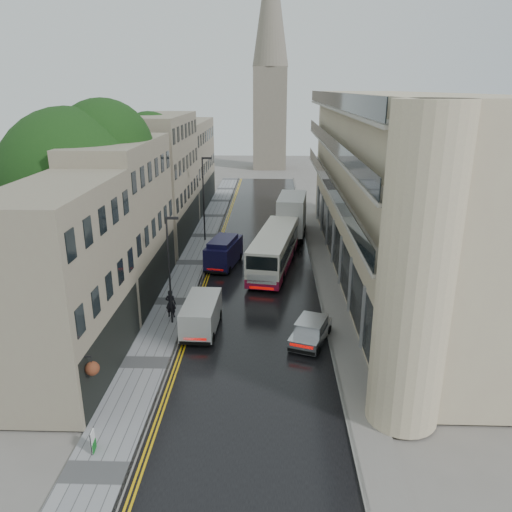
# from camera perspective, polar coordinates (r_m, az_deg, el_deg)

# --- Properties ---
(road) EXTENTS (9.00, 85.00, 0.02)m
(road) POSITION_cam_1_polar(r_m,az_deg,el_deg) (43.08, 0.43, -0.95)
(road) COLOR black
(road) RESTS_ON ground
(left_sidewalk) EXTENTS (2.70, 85.00, 0.12)m
(left_sidewalk) POSITION_cam_1_polar(r_m,az_deg,el_deg) (43.59, -7.28, -0.79)
(left_sidewalk) COLOR gray
(left_sidewalk) RESTS_ON ground
(right_sidewalk) EXTENTS (1.80, 85.00, 0.12)m
(right_sidewalk) POSITION_cam_1_polar(r_m,az_deg,el_deg) (43.28, 7.60, -0.95)
(right_sidewalk) COLOR slate
(right_sidewalk) RESTS_ON ground
(old_shop_row) EXTENTS (4.50, 56.00, 12.00)m
(old_shop_row) POSITION_cam_1_polar(r_m,az_deg,el_deg) (45.11, -11.66, 7.46)
(old_shop_row) COLOR gray
(old_shop_row) RESTS_ON ground
(modern_block) EXTENTS (8.00, 40.00, 14.00)m
(modern_block) POSITION_cam_1_polar(r_m,az_deg,el_deg) (40.85, 15.13, 7.49)
(modern_block) COLOR #C5B892
(modern_block) RESTS_ON ground
(church_spire) EXTENTS (6.40, 6.40, 40.00)m
(church_spire) POSITION_cam_1_polar(r_m,az_deg,el_deg) (95.22, 1.66, 22.02)
(church_spire) COLOR slate
(church_spire) RESTS_ON ground
(tree_near) EXTENTS (10.56, 10.56, 13.89)m
(tree_near) POSITION_cam_1_polar(r_m,az_deg,el_deg) (36.49, -19.98, 5.63)
(tree_near) COLOR black
(tree_near) RESTS_ON ground
(tree_far) EXTENTS (9.24, 9.24, 12.46)m
(tree_far) POSITION_cam_1_polar(r_m,az_deg,el_deg) (48.61, -14.07, 8.36)
(tree_far) COLOR black
(tree_far) RESTS_ON ground
(cream_bus) EXTENTS (4.43, 11.67, 3.11)m
(cream_bus) POSITION_cam_1_polar(r_m,az_deg,el_deg) (38.96, -0.39, -0.67)
(cream_bus) COLOR white
(cream_bus) RESTS_ON road
(white_lorry) EXTENTS (3.46, 8.67, 4.43)m
(white_lorry) POSITION_cam_1_polar(r_m,az_deg,el_deg) (48.81, 2.62, 4.14)
(white_lorry) COLOR silver
(white_lorry) RESTS_ON road
(silver_hatchback) EXTENTS (2.91, 4.23, 1.46)m
(silver_hatchback) POSITION_cam_1_polar(r_m,az_deg,el_deg) (29.26, 4.05, -9.37)
(silver_hatchback) COLOR #A5A6AA
(silver_hatchback) RESTS_ON road
(white_van) EXTENTS (2.14, 4.65, 2.07)m
(white_van) POSITION_cam_1_polar(r_m,az_deg,el_deg) (30.19, -8.50, -7.96)
(white_van) COLOR silver
(white_van) RESTS_ON road
(navy_van) EXTENTS (2.98, 5.38, 2.59)m
(navy_van) POSITION_cam_1_polar(r_m,az_deg,el_deg) (41.04, -5.65, -0.12)
(navy_van) COLOR #100E33
(navy_van) RESTS_ON road
(pedestrian) EXTENTS (0.73, 0.51, 1.90)m
(pedestrian) POSITION_cam_1_polar(r_m,az_deg,el_deg) (33.28, -9.72, -5.38)
(pedestrian) COLOR black
(pedestrian) RESTS_ON left_sidewalk
(lamp_post_near) EXTENTS (0.79, 0.18, 6.98)m
(lamp_post_near) POSITION_cam_1_polar(r_m,az_deg,el_deg) (31.56, -9.88, -1.77)
(lamp_post_near) COLOR black
(lamp_post_near) RESTS_ON left_sidewalk
(lamp_post_far) EXTENTS (0.91, 0.21, 8.11)m
(lamp_post_far) POSITION_cam_1_polar(r_m,az_deg,el_deg) (48.84, -6.01, 6.40)
(lamp_post_far) COLOR black
(lamp_post_far) RESTS_ON left_sidewalk
(estate_sign) EXTENTS (0.13, 0.56, 0.93)m
(estate_sign) POSITION_cam_1_polar(r_m,az_deg,el_deg) (23.08, -18.16, -19.47)
(estate_sign) COLOR silver
(estate_sign) RESTS_ON left_sidewalk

